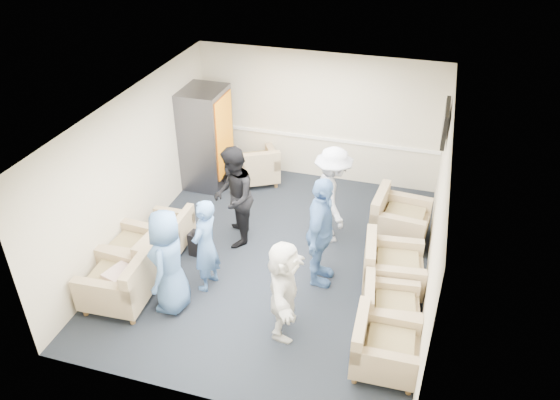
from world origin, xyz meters
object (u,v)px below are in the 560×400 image
(armchair_left_far, at_px, (170,232))
(person_front_right, at_px, (284,289))
(person_back_left, at_px, (233,197))
(armchair_right_far, at_px, (397,220))
(armchair_corner, at_px, (256,167))
(armchair_left_mid, at_px, (138,255))
(person_front_left, at_px, (169,261))
(person_mid_left, at_px, (205,245))
(vending_machine, at_px, (206,138))
(armchair_right_near, at_px, (381,348))
(person_mid_right, at_px, (320,233))
(armchair_right_midfar, at_px, (389,268))
(person_back_right, at_px, (332,195))
(armchair_right_midnear, at_px, (387,310))
(armchair_left_near, at_px, (122,283))

(armchair_left_far, relative_size, person_front_right, 0.50)
(armchair_left_far, bearing_deg, person_back_left, 113.95)
(armchair_right_far, relative_size, armchair_corner, 0.85)
(armchair_left_mid, distance_m, person_front_left, 1.12)
(person_mid_left, bearing_deg, vending_machine, -149.48)
(armchair_right_near, distance_m, armchair_corner, 5.27)
(armchair_right_far, distance_m, person_mid_right, 1.95)
(armchair_left_far, height_order, armchair_right_midfar, armchair_right_midfar)
(person_front_right, bearing_deg, person_mid_left, 58.95)
(person_back_right, bearing_deg, person_back_left, 86.15)
(armchair_right_midfar, height_order, person_mid_left, person_mid_left)
(person_back_left, distance_m, person_back_right, 1.70)
(vending_machine, bearing_deg, armchair_right_far, -12.67)
(armchair_left_far, distance_m, armchair_right_midnear, 3.96)
(armchair_right_midnear, height_order, armchair_right_midfar, armchair_right_midfar)
(armchair_left_near, bearing_deg, person_mid_right, 113.52)
(person_back_left, bearing_deg, armchair_right_far, 91.43)
(armchair_right_far, bearing_deg, armchair_right_midnear, -171.83)
(armchair_left_mid, xyz_separation_m, person_front_right, (2.62, -0.56, 0.39))
(armchair_left_far, xyz_separation_m, vending_machine, (-0.23, 2.27, 0.73))
(armchair_right_near, distance_m, armchair_right_far, 3.05)
(armchair_right_midnear, xyz_separation_m, vending_machine, (-4.09, 3.17, 0.71))
(armchair_left_far, relative_size, vending_machine, 0.37)
(armchair_left_mid, xyz_separation_m, armchair_corner, (0.88, 3.37, -0.02))
(armchair_left_near, relative_size, person_back_left, 0.54)
(person_front_left, height_order, person_front_right, person_front_left)
(person_front_left, bearing_deg, armchair_right_far, 126.45)
(armchair_right_midfar, relative_size, armchair_right_far, 0.99)
(armchair_corner, relative_size, person_front_right, 0.78)
(armchair_left_near, height_order, armchair_corner, armchair_left_near)
(armchair_left_far, distance_m, person_mid_right, 2.77)
(armchair_left_near, xyz_separation_m, vending_machine, (-0.19, 3.79, 0.65))
(person_back_right, bearing_deg, armchair_left_far, 88.07)
(armchair_left_far, relative_size, person_back_right, 0.43)
(armchair_left_mid, relative_size, person_back_right, 0.57)
(armchair_right_near, relative_size, vending_machine, 0.43)
(person_front_left, xyz_separation_m, person_front_right, (1.75, -0.02, -0.08))
(armchair_right_midfar, bearing_deg, person_back_right, 41.07)
(armchair_corner, height_order, vending_machine, vending_machine)
(armchair_right_midnear, relative_size, person_front_left, 0.53)
(armchair_left_near, height_order, vending_machine, vending_machine)
(armchair_right_near, bearing_deg, person_back_right, 23.15)
(armchair_right_near, height_order, person_front_left, person_front_left)
(armchair_left_near, xyz_separation_m, person_mid_left, (1.08, 0.74, 0.41))
(armchair_left_near, height_order, armchair_left_far, armchair_left_near)
(armchair_right_midfar, distance_m, armchair_corner, 3.99)
(armchair_right_midnear, relative_size, person_mid_left, 0.56)
(armchair_left_far, xyz_separation_m, person_front_right, (2.46, -1.38, 0.46))
(armchair_right_midnear, bearing_deg, vending_machine, 45.33)
(armchair_left_far, distance_m, armchair_corner, 2.66)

